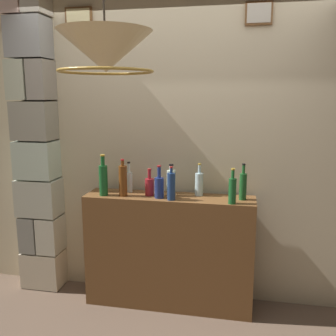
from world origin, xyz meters
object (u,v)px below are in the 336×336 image
Objects in this scene: liquor_bottle_port at (199,184)px; liquor_bottle_rye at (103,179)px; liquor_bottle_tequila at (129,181)px; liquor_bottle_bourbon at (123,180)px; pendant_lamp at (105,53)px; liquor_bottle_brandy at (232,190)px; glass_tumbler_rocks at (157,188)px; liquor_bottle_vermouth at (171,182)px; liquor_bottle_mezcal at (243,186)px; liquor_bottle_vodka at (159,186)px; liquor_bottle_rum at (150,186)px; liquor_bottle_amaro at (171,186)px.

liquor_bottle_port is 0.80m from liquor_bottle_rye.
liquor_bottle_bourbon reaches higher than liquor_bottle_tequila.
liquor_bottle_rye is 1.32m from pendant_lamp.
liquor_bottle_port is at bearing 145.19° from liquor_bottle_brandy.
glass_tumbler_rocks is at bearing 31.15° from liquor_bottle_bourbon.
liquor_bottle_tequila is at bearing 171.88° from liquor_bottle_vermouth.
liquor_bottle_mezcal is at bearing -9.73° from liquor_bottle_port.
liquor_bottle_port is 1.46m from pendant_lamp.
pendant_lamp reaches higher than liquor_bottle_rye.
liquor_bottle_brandy is at bearing -5.45° from liquor_bottle_vodka.
liquor_bottle_rum is 0.84× the size of liquor_bottle_vodka.
glass_tumbler_rocks is (-0.73, 0.08, -0.07)m from liquor_bottle_mezcal.
liquor_bottle_rum is (-0.41, -0.08, -0.02)m from liquor_bottle_port.
pendant_lamp is (-0.69, -0.83, 0.94)m from liquor_bottle_brandy.
pendant_lamp reaches higher than liquor_bottle_bourbon.
liquor_bottle_brandy reaches higher than liquor_bottle_amaro.
glass_tumbler_rocks is (-0.65, 0.21, -0.07)m from liquor_bottle_brandy.
liquor_bottle_vermouth is at bearing 79.23° from pendant_lamp.
liquor_bottle_port is 0.52× the size of pendant_lamp.
liquor_bottle_amaro is at bearing -5.82° from liquor_bottle_bourbon.
pendant_lamp reaches higher than liquor_bottle_vermouth.
liquor_bottle_amaro reaches higher than liquor_bottle_tequila.
liquor_bottle_vodka is at bearing 1.39° from liquor_bottle_rye.
liquor_bottle_amaro is (0.41, -0.18, 0.02)m from liquor_bottle_tequila.
liquor_bottle_mezcal is (0.97, -0.06, 0.02)m from liquor_bottle_tequila.
liquor_bottle_amaro is at bearing -138.45° from liquor_bottle_port.
pendant_lamp is at bearing -79.05° from liquor_bottle_tequila.
liquor_bottle_mezcal reaches higher than liquor_bottle_vodka.
liquor_bottle_rye is at bearing 177.60° from liquor_bottle_brandy.
pendant_lamp reaches higher than liquor_bottle_vodka.
liquor_bottle_brandy is 0.90× the size of liquor_bottle_bourbon.
pendant_lamp is (0.20, -1.03, 0.96)m from liquor_bottle_tequila.
liquor_bottle_mezcal is at bearing 4.38° from liquor_bottle_rye.
liquor_bottle_brandy is 1.23× the size of liquor_bottle_rum.
liquor_bottle_vodka is at bearing 158.71° from liquor_bottle_amaro.
liquor_bottle_tequila is 0.76× the size of liquor_bottle_rye.
liquor_bottle_tequila is at bearing 176.19° from liquor_bottle_mezcal.
liquor_bottle_rye is at bearing -175.62° from liquor_bottle_mezcal.
pendant_lamp reaches higher than liquor_bottle_port.
liquor_bottle_vodka reaches higher than liquor_bottle_rum.
liquor_bottle_amaro is 0.26m from glass_tumbler_rocks.
liquor_bottle_brandy is at bearing 50.11° from pendant_lamp.
liquor_bottle_tequila is 0.50× the size of pendant_lamp.
liquor_bottle_port reaches higher than liquor_bottle_vodka.
liquor_bottle_bourbon reaches higher than liquor_bottle_vermouth.
liquor_bottle_port reaches higher than glass_tumbler_rocks.
liquor_bottle_rye is (-0.48, -0.01, 0.04)m from liquor_bottle_vodka.
liquor_bottle_brandy is at bearing -2.40° from liquor_bottle_rye.
liquor_bottle_tequila is 0.97× the size of liquor_bottle_port.
liquor_bottle_vermouth is (0.38, -0.05, 0.02)m from liquor_bottle_tequila.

